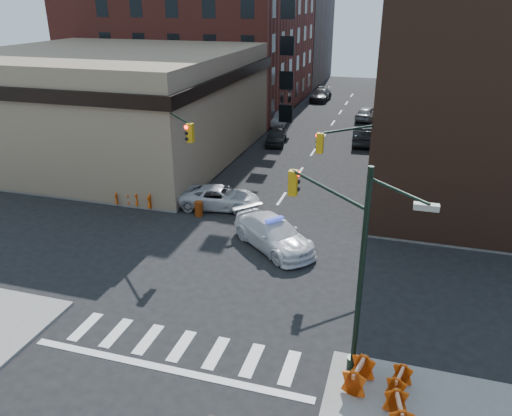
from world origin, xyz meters
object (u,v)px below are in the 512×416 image
Objects in this scene: pedestrian_a at (125,191)px; police_car at (274,234)px; barrel_bank at (199,209)px; barricade_se_a at (358,376)px; parked_car_wfar at (280,119)px; barricade_nw_a at (146,199)px; pickup at (220,197)px; parked_car_wnear at (276,136)px; barrel_road at (272,224)px; pedestrian_b at (142,191)px; parked_car_enear at (362,136)px.

police_car is at bearing 3.03° from pedestrian_a.
barricade_se_a reaches higher than barrel_bank.
parked_car_wfar is (-6.84, 28.61, -0.13)m from police_car.
barricade_se_a is at bearing -31.63° from barricade_nw_a.
barricade_se_a is at bearing -109.24° from police_car.
police_car reaches higher than pickup.
pedestrian_a reaches higher than parked_car_wnear.
pedestrian_a is 5.66m from barrel_bank.
parked_car_wfar is at bearing 99.65° from pedestrian_a.
police_car is at bearing 44.19° from barricade_se_a.
parked_car_wfar is at bearing 92.22° from barricade_nw_a.
barricade_nw_a reaches higher than barrel_road.
parked_car_enear is at bearing 69.93° from pedestrian_b.
pedestrian_a is at bearing 172.20° from barrel_road.
police_car is 6.70m from pickup.
parked_car_wfar is at bearing -33.57° from parked_car_enear.
pedestrian_b is at bearing 13.98° from pedestrian_a.
pickup reaches higher than barricade_se_a.
pedestrian_b is (-12.63, -20.06, 0.30)m from parked_car_enear.
police_car is 1.33× the size of parked_car_wnear.
barrel_bank is at bearing 145.59° from pickup.
parked_car_wnear reaches higher than parked_car_wfar.
pedestrian_b is at bearing 152.85° from barricade_nw_a.
pickup is at bearing 63.69° from parked_car_enear.
parked_car_enear reaches higher than barricade_se_a.
pedestrian_a is (-6.05, -17.59, 0.18)m from parked_car_wnear.
barrel_road is at bearing -80.07° from parked_car_wfar.
parked_car_enear is 5.18× the size of barrel_road.
barrel_road is at bearing 4.05° from pedestrian_b.
parked_car_wnear is 19.64m from barrel_road.
police_car reaches higher than parked_car_enear.
pickup is 1.08× the size of parked_car_enear.
barrel_road is 5.22m from barrel_bank.
parked_car_wnear is 2.28× the size of pedestrian_b.
pedestrian_a is 10.86m from barrel_road.
parked_car_wnear is 1.01× the size of parked_car_wfar.
barricade_nw_a is (-4.29, -18.03, -0.10)m from parked_car_wnear.
barrel_road is at bearing -128.27° from pickup.
parked_car_wnear is 18.60m from pedestrian_a.
barrel_road is (10.75, -1.47, -0.45)m from pedestrian_a.
barrel_road is (9.41, -1.33, -0.64)m from pedestrian_b.
pedestrian_a is 21.72m from barricade_se_a.
pickup is at bearing 25.71° from pedestrian_b.
pickup is 5.62× the size of barrel_road.
pedestrian_a is 1.62× the size of barrel_road.
parked_car_wnear is 8.26m from parked_car_enear.
barricade_nw_a is (-8.99, 1.03, 0.17)m from barrel_road.
pickup is 5.57× the size of barrel_bank.
parked_car_enear reaches higher than parked_car_wfar.
pedestrian_a is at bearing 66.10° from barricade_se_a.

